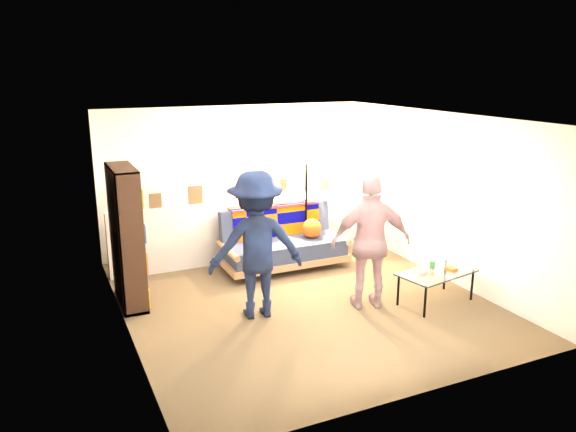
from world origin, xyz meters
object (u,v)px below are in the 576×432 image
object	(u,v)px
bookshelf	(127,241)
floor_lamp	(306,189)
coffee_table	(437,274)
person_right	(371,242)
person_left	(256,245)
futon_sofa	(283,243)

from	to	relation	value
bookshelf	floor_lamp	size ratio (longest dim) A/B	1.12
coffee_table	person_right	bearing A→B (deg)	163.40
coffee_table	person_left	bearing A→B (deg)	164.30
futon_sofa	coffee_table	distance (m)	2.44
bookshelf	floor_lamp	xyz separation A→B (m)	(2.85, 0.61, 0.31)
bookshelf	person_left	xyz separation A→B (m)	(1.38, -1.02, 0.07)
floor_lamp	person_right	size ratio (longest dim) A/B	0.93
futon_sofa	person_right	size ratio (longest dim) A/B	1.10
futon_sofa	bookshelf	xyz separation A→B (m)	(-2.39, -0.43, 0.47)
futon_sofa	coffee_table	bearing A→B (deg)	-58.99
floor_lamp	person_right	distance (m)	2.02
person_right	futon_sofa	bearing A→B (deg)	-61.06
coffee_table	person_right	world-z (taller)	person_right
bookshelf	person_left	bearing A→B (deg)	-36.47
futon_sofa	floor_lamp	world-z (taller)	floor_lamp
futon_sofa	person_left	size ratio (longest dim) A/B	1.05
bookshelf	person_right	bearing A→B (deg)	-26.71
person_right	floor_lamp	bearing A→B (deg)	-75.10
coffee_table	floor_lamp	bearing A→B (deg)	109.37
person_left	futon_sofa	bearing A→B (deg)	-115.34
futon_sofa	floor_lamp	distance (m)	0.91
futon_sofa	floor_lamp	bearing A→B (deg)	20.52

